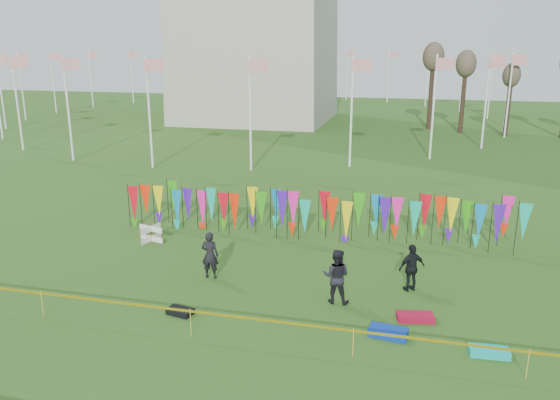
% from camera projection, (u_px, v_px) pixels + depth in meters
% --- Properties ---
extents(ground, '(160.00, 160.00, 0.00)m').
position_uv_depth(ground, '(263.00, 315.00, 18.12)').
color(ground, '#2B4B15').
rests_on(ground, ground).
extents(flagpole_ring, '(57.40, 56.16, 8.00)m').
position_uv_depth(flagpole_ring, '(258.00, 86.00, 65.09)').
color(flagpole_ring, white).
rests_on(flagpole_ring, ground).
extents(banner_row, '(18.64, 0.64, 2.18)m').
position_uv_depth(banner_row, '(316.00, 210.00, 25.24)').
color(banner_row, black).
rests_on(banner_row, ground).
extents(caution_tape_near, '(26.00, 0.02, 0.90)m').
position_uv_depth(caution_tape_near, '(240.00, 318.00, 16.29)').
color(caution_tape_near, yellow).
rests_on(caution_tape_near, ground).
extents(box_kite, '(0.68, 0.68, 0.76)m').
position_uv_depth(box_kite, '(151.00, 234.00, 24.85)').
color(box_kite, '#B7110D').
rests_on(box_kite, ground).
extents(person_left, '(0.70, 0.52, 1.85)m').
position_uv_depth(person_left, '(210.00, 255.00, 20.83)').
color(person_left, black).
rests_on(person_left, ground).
extents(person_mid, '(0.97, 0.61, 1.95)m').
position_uv_depth(person_mid, '(336.00, 276.00, 18.80)').
color(person_mid, black).
rests_on(person_mid, ground).
extents(person_right, '(1.20, 1.06, 1.78)m').
position_uv_depth(person_right, '(412.00, 268.00, 19.73)').
color(person_right, black).
rests_on(person_right, ground).
extents(kite_bag_blue, '(1.23, 0.75, 0.24)m').
position_uv_depth(kite_bag_blue, '(388.00, 332.00, 16.80)').
color(kite_bag_blue, '#0A33AC').
rests_on(kite_bag_blue, ground).
extents(kite_bag_red, '(1.26, 0.75, 0.22)m').
position_uv_depth(kite_bag_red, '(415.00, 317.00, 17.76)').
color(kite_bag_red, '#AC0B2D').
rests_on(kite_bag_red, ground).
extents(kite_bag_black, '(0.93, 0.65, 0.20)m').
position_uv_depth(kite_bag_black, '(180.00, 311.00, 18.18)').
color(kite_bag_black, black).
rests_on(kite_bag_black, ground).
extents(kite_bag_teal, '(1.15, 0.61, 0.21)m').
position_uv_depth(kite_bag_teal, '(489.00, 352.00, 15.76)').
color(kite_bag_teal, '#0DC0BF').
rests_on(kite_bag_teal, ground).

